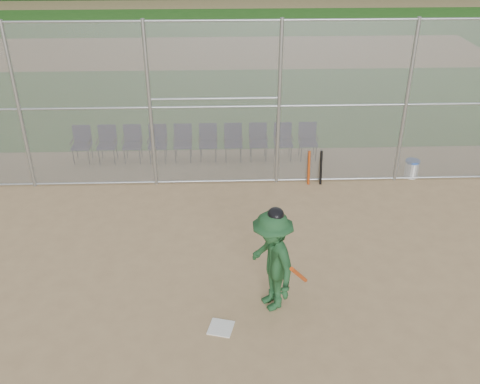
{
  "coord_description": "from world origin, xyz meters",
  "views": [
    {
      "loc": [
        -0.34,
        -6.85,
        6.26
      ],
      "look_at": [
        0.0,
        2.5,
        1.1
      ],
      "focal_mm": 40.0,
      "sensor_mm": 36.0,
      "label": 1
    }
  ],
  "objects_px": {
    "home_plate": "(221,328)",
    "water_cooler": "(412,168)",
    "batter_at_plate": "(272,261)",
    "chair_0": "(81,145)"
  },
  "relations": [
    {
      "from": "water_cooler",
      "to": "chair_0",
      "type": "relative_size",
      "value": 0.48
    },
    {
      "from": "home_plate",
      "to": "chair_0",
      "type": "relative_size",
      "value": 0.41
    },
    {
      "from": "home_plate",
      "to": "chair_0",
      "type": "xyz_separation_m",
      "value": [
        -3.68,
        6.53,
        0.47
      ]
    },
    {
      "from": "home_plate",
      "to": "water_cooler",
      "type": "relative_size",
      "value": 0.85
    },
    {
      "from": "home_plate",
      "to": "water_cooler",
      "type": "bearing_deg",
      "value": 47.55
    },
    {
      "from": "chair_0",
      "to": "home_plate",
      "type": "bearing_deg",
      "value": -60.59
    },
    {
      "from": "water_cooler",
      "to": "batter_at_plate",
      "type": "bearing_deg",
      "value": -130.0
    },
    {
      "from": "batter_at_plate",
      "to": "water_cooler",
      "type": "relative_size",
      "value": 4.26
    },
    {
      "from": "water_cooler",
      "to": "chair_0",
      "type": "height_order",
      "value": "chair_0"
    },
    {
      "from": "home_plate",
      "to": "water_cooler",
      "type": "distance_m",
      "value": 7.23
    }
  ]
}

